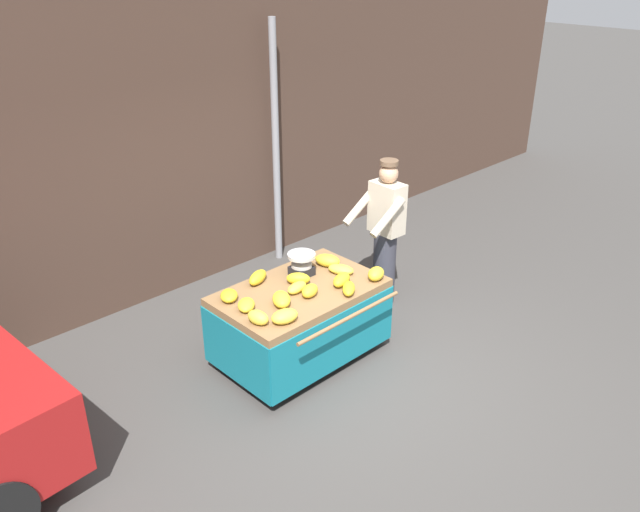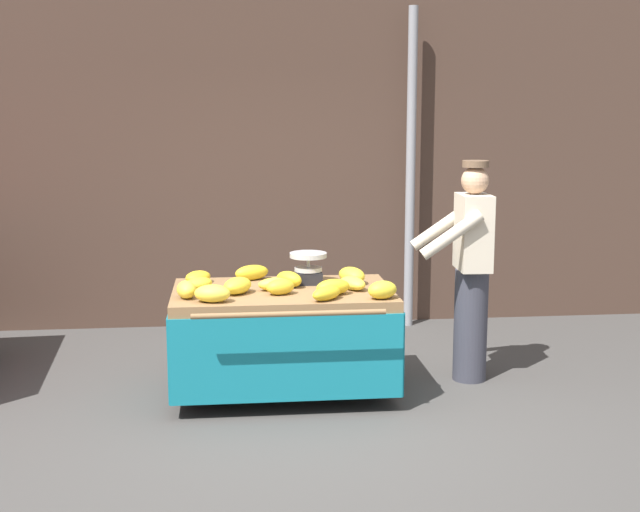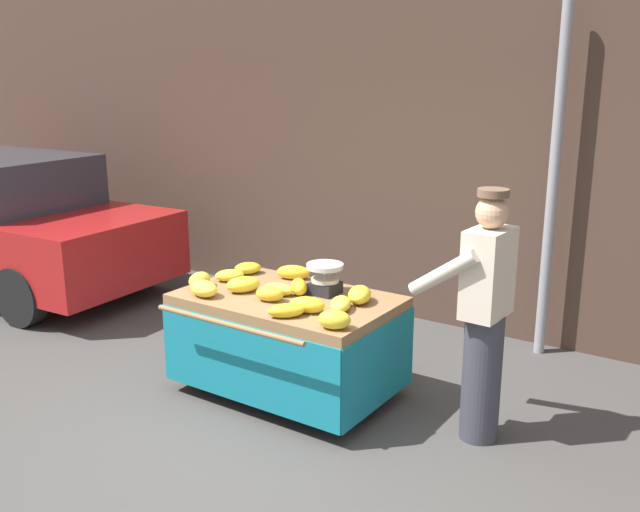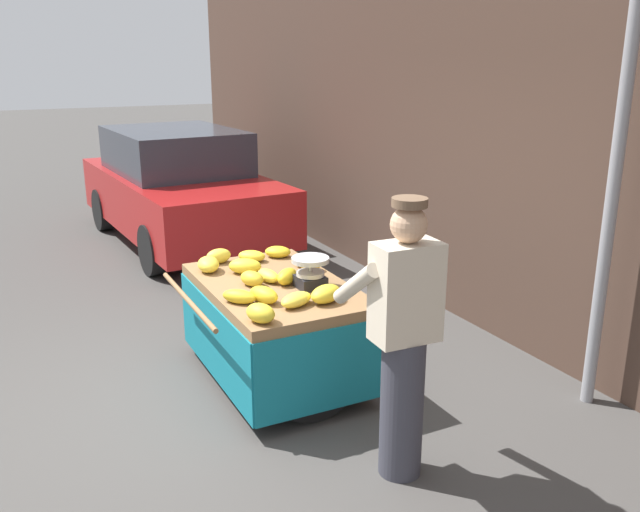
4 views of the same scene
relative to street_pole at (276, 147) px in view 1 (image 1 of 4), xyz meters
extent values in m
plane|color=#423F3D|center=(-1.29, -2.63, -1.52)|extent=(60.00, 60.00, 0.00)
cube|color=#473328|center=(-1.29, 0.31, 0.28)|extent=(16.00, 0.24, 3.61)
cylinder|color=gray|center=(0.00, 0.00, 0.00)|extent=(0.09, 0.09, 3.04)
cube|color=olive|center=(-1.36, -1.92, -0.76)|extent=(1.60, 1.00, 0.08)
cylinder|color=black|center=(-2.07, -1.92, -1.18)|extent=(0.05, 0.69, 0.69)
cylinder|color=#B7B7BC|center=(-2.10, -1.92, -1.18)|extent=(0.01, 0.12, 0.12)
cylinder|color=black|center=(-0.64, -1.92, -1.18)|extent=(0.05, 0.69, 0.69)
cylinder|color=#B7B7BC|center=(-0.61, -1.92, -1.18)|extent=(0.01, 0.12, 0.12)
cylinder|color=#4C4742|center=(-1.36, -1.50, -1.16)|extent=(0.05, 0.05, 0.72)
cube|color=#147284|center=(-1.36, -2.41, -1.10)|extent=(1.60, 0.02, 0.60)
cube|color=#147284|center=(-1.36, -1.42, -1.10)|extent=(1.60, 0.02, 0.60)
cube|color=#147284|center=(-2.15, -1.92, -1.10)|extent=(0.02, 1.00, 0.60)
cube|color=#147284|center=(-0.56, -1.92, -1.10)|extent=(0.02, 1.00, 0.60)
cylinder|color=olive|center=(-1.36, -2.59, -0.74)|extent=(1.28, 0.04, 0.04)
cube|color=black|center=(-1.15, -1.72, -0.68)|extent=(0.20, 0.20, 0.09)
cylinder|color=#B7B7BC|center=(-1.15, -1.72, -0.58)|extent=(0.02, 0.02, 0.11)
cylinder|color=#B7B7BC|center=(-1.15, -1.72, -0.51)|extent=(0.28, 0.28, 0.04)
cylinder|color=#B7B7BC|center=(-1.15, -1.72, -0.61)|extent=(0.21, 0.21, 0.03)
ellipsoid|color=gold|center=(-1.01, -2.15, -0.67)|extent=(0.28, 0.21, 0.12)
ellipsoid|color=gold|center=(-1.38, -2.09, -0.67)|extent=(0.24, 0.20, 0.11)
ellipsoid|color=yellow|center=(-1.42, -1.95, -0.68)|extent=(0.26, 0.16, 0.09)
ellipsoid|color=yellow|center=(-1.68, -2.03, -0.66)|extent=(0.28, 0.31, 0.12)
ellipsoid|color=yellow|center=(-0.82, -1.76, -0.66)|extent=(0.26, 0.31, 0.12)
ellipsoid|color=yellow|center=(-1.96, -1.87, -0.68)|extent=(0.27, 0.27, 0.09)
ellipsoid|color=gold|center=(-1.08, -2.30, -0.67)|extent=(0.27, 0.26, 0.10)
ellipsoid|color=yellow|center=(-2.04, -2.13, -0.66)|extent=(0.16, 0.23, 0.12)
ellipsoid|color=gold|center=(-1.98, -1.63, -0.68)|extent=(0.26, 0.27, 0.10)
ellipsoid|color=yellow|center=(-0.85, -1.97, -0.68)|extent=(0.24, 0.30, 0.09)
ellipsoid|color=yellow|center=(-0.69, -2.30, -0.66)|extent=(0.26, 0.22, 0.13)
ellipsoid|color=gold|center=(-1.30, -1.84, -0.66)|extent=(0.24, 0.25, 0.12)
ellipsoid|color=yellow|center=(-1.86, -2.28, -0.66)|extent=(0.28, 0.22, 0.12)
ellipsoid|color=gold|center=(-1.57, -1.54, -0.67)|extent=(0.30, 0.23, 0.12)
cylinder|color=#383842|center=(0.12, -1.73, -1.08)|extent=(0.26, 0.26, 0.88)
cube|color=beige|center=(0.12, -1.73, -0.35)|extent=(0.25, 0.39, 0.58)
sphere|color=tan|center=(0.12, -1.73, 0.04)|extent=(0.21, 0.21, 0.21)
cylinder|color=brown|center=(0.12, -1.73, 0.17)|extent=(0.20, 0.20, 0.05)
cylinder|color=beige|center=(-0.10, -1.93, -0.34)|extent=(0.48, 0.11, 0.37)
cylinder|color=beige|center=(-0.08, -1.51, -0.34)|extent=(0.48, 0.11, 0.37)
camera|label=1|loc=(-4.97, -5.96, 2.27)|focal=36.08mm
camera|label=2|loc=(-1.74, -7.99, 0.58)|focal=47.77mm
camera|label=3|loc=(1.65, -5.92, 0.91)|focal=39.44mm
camera|label=4|loc=(3.10, -3.77, 0.94)|focal=37.73mm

